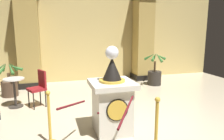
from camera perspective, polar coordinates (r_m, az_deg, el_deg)
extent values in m
plane|color=beige|center=(4.55, 4.49, -15.61)|extent=(10.97, 10.97, 0.00)
cube|color=tan|center=(8.60, -6.48, 8.83)|extent=(10.97, 0.16, 3.46)
cube|color=beige|center=(4.30, 0.00, -10.41)|extent=(0.67, 0.67, 0.93)
cube|color=beige|center=(4.14, 0.00, -3.73)|extent=(0.84, 0.84, 0.10)
cylinder|color=gold|center=(3.95, 1.44, -10.66)|extent=(0.37, 0.03, 0.37)
cylinder|color=black|center=(3.96, 1.40, -10.61)|extent=(0.42, 0.01, 0.42)
cylinder|color=gold|center=(4.12, 0.00, -2.79)|extent=(0.50, 0.50, 0.04)
cone|color=black|center=(4.07, 0.00, 0.42)|extent=(0.37, 0.37, 0.43)
cylinder|color=gold|center=(4.04, 0.00, 3.30)|extent=(0.03, 0.03, 0.06)
sphere|color=silver|center=(4.03, 0.00, 4.65)|extent=(0.25, 0.25, 0.25)
cylinder|color=gold|center=(4.01, -16.30, -12.68)|extent=(0.05, 0.05, 0.91)
sphere|color=gold|center=(3.84, -16.69, -5.89)|extent=(0.08, 0.08, 0.08)
cylinder|color=gold|center=(3.41, 11.58, -16.19)|extent=(0.05, 0.05, 0.98)
sphere|color=gold|center=(3.20, 11.95, -7.71)|extent=(0.08, 0.08, 0.08)
cylinder|color=#591419|center=(3.66, -10.50, -9.06)|extent=(0.54, 0.79, 0.22)
cylinder|color=#591419|center=(3.35, 3.80, -10.81)|extent=(0.54, 0.79, 0.22)
sphere|color=#591419|center=(3.51, -3.67, -11.34)|extent=(0.04, 0.04, 0.04)
cube|color=black|center=(8.26, -20.61, -3.34)|extent=(0.85, 0.85, 0.20)
cube|color=tan|center=(8.04, -21.35, 7.53)|extent=(0.74, 0.74, 3.33)
cube|color=black|center=(8.99, 7.97, -1.62)|extent=(0.78, 0.78, 0.20)
cube|color=tan|center=(8.79, 8.24, 8.38)|extent=(0.68, 0.68, 3.33)
cylinder|color=#4C3828|center=(7.28, -25.53, -4.50)|extent=(0.47, 0.47, 0.47)
cylinder|color=brown|center=(7.20, -25.76, -1.73)|extent=(0.08, 0.08, 0.25)
cone|color=#387533|center=(7.09, -24.29, 0.64)|extent=(0.44, 0.14, 0.24)
cone|color=#387533|center=(7.30, -24.80, 0.86)|extent=(0.28, 0.37, 0.37)
cone|color=#387533|center=(7.33, -26.69, 0.75)|extent=(0.28, 0.37, 0.37)
cone|color=#387533|center=(7.19, -27.61, 0.49)|extent=(0.40, 0.11, 0.34)
cone|color=#387533|center=(6.98, -27.06, 0.26)|extent=(0.25, 0.42, 0.29)
cone|color=#387533|center=(6.95, -25.30, 0.36)|extent=(0.26, 0.38, 0.37)
cylinder|color=#2D2823|center=(8.04, 11.20, -2.11)|extent=(0.49, 0.49, 0.50)
cylinder|color=brown|center=(7.95, 11.31, 0.97)|extent=(0.08, 0.08, 0.37)
cone|color=#387533|center=(8.00, 12.75, 3.49)|extent=(0.42, 0.11, 0.27)
cone|color=#387533|center=(8.11, 11.30, 3.64)|extent=(0.22, 0.40, 0.34)
cone|color=#387533|center=(7.95, 9.94, 3.55)|extent=(0.35, 0.34, 0.33)
cone|color=#387533|center=(7.71, 10.90, 3.29)|extent=(0.33, 0.38, 0.29)
cone|color=#387533|center=(7.75, 12.41, 3.27)|extent=(0.17, 0.39, 0.35)
cylinder|color=#332D28|center=(6.29, -24.14, -8.77)|extent=(0.37, 0.37, 0.03)
cylinder|color=#332D28|center=(6.19, -24.40, -5.59)|extent=(0.06, 0.06, 0.76)
cylinder|color=silver|center=(6.10, -24.68, -2.16)|extent=(0.52, 0.52, 0.03)
cylinder|color=black|center=(6.11, -21.26, -7.04)|extent=(0.03, 0.03, 0.45)
cylinder|color=black|center=(5.83, -20.09, -7.83)|extent=(0.03, 0.03, 0.45)
cylinder|color=black|center=(6.23, -18.51, -6.53)|extent=(0.03, 0.03, 0.45)
cylinder|color=black|center=(5.95, -17.23, -7.27)|extent=(0.03, 0.03, 0.45)
cube|color=maroon|center=(5.95, -19.42, -4.82)|extent=(0.54, 0.54, 0.06)
cube|color=maroon|center=(5.96, -18.08, -2.20)|extent=(0.22, 0.38, 0.45)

